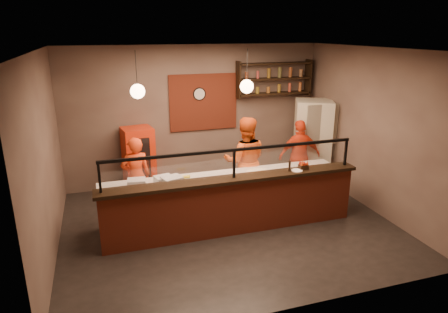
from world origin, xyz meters
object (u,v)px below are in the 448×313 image
object	(u,v)px
cook_mid	(245,161)
wall_clock	(199,94)
cook_left	(136,176)
condiment_caddy	(303,167)
pizza_dough	(259,172)
red_cooler	(139,160)
pepper_mill	(290,166)
cook_right	(300,156)
fridge	(312,142)

from	to	relation	value
cook_mid	wall_clock	bearing A→B (deg)	-56.05
cook_left	condiment_caddy	distance (m)	3.21
cook_left	pizza_dough	bearing A→B (deg)	152.66
cook_left	condiment_caddy	xyz separation A→B (m)	(2.92, -1.30, 0.32)
pizza_dough	red_cooler	bearing A→B (deg)	136.75
pepper_mill	cook_right	bearing A→B (deg)	55.65
condiment_caddy	fridge	bearing A→B (deg)	56.32
cook_mid	condiment_caddy	bearing A→B (deg)	136.37
condiment_caddy	pizza_dough	bearing A→B (deg)	144.66
cook_right	red_cooler	size ratio (longest dim) A/B	1.10
cook_left	cook_right	world-z (taller)	cook_right
cook_mid	pepper_mill	distance (m)	1.26
wall_clock	condiment_caddy	distance (m)	3.17
wall_clock	cook_right	size ratio (longest dim) A/B	0.18
wall_clock	cook_left	world-z (taller)	wall_clock
condiment_caddy	cook_left	bearing A→B (deg)	156.03
cook_right	pizza_dough	size ratio (longest dim) A/B	3.38
cook_left	condiment_caddy	size ratio (longest dim) A/B	9.80
wall_clock	cook_right	bearing A→B (deg)	-34.00
fridge	condiment_caddy	xyz separation A→B (m)	(-1.24, -1.86, 0.12)
pizza_dough	pepper_mill	distance (m)	0.68
cook_right	condiment_caddy	xyz separation A→B (m)	(-0.69, -1.42, 0.29)
cook_left	red_cooler	distance (m)	1.14
fridge	red_cooler	bearing A→B (deg)	-164.44
cook_left	condiment_caddy	world-z (taller)	cook_left
cook_left	cook_mid	xyz separation A→B (m)	(2.21, -0.14, 0.14)
wall_clock	pepper_mill	world-z (taller)	wall_clock
cook_mid	fridge	xyz separation A→B (m)	(1.95, 0.71, 0.06)
fridge	cook_mid	bearing A→B (deg)	-136.39
pizza_dough	cook_mid	bearing A→B (deg)	92.72
red_cooler	pepper_mill	distance (m)	3.49
wall_clock	red_cooler	xyz separation A→B (m)	(-1.49, -0.31, -1.36)
cook_left	cook_mid	distance (m)	2.22
wall_clock	fridge	bearing A→B (deg)	-19.27
cook_right	red_cooler	bearing A→B (deg)	-10.72
cook_right	pepper_mill	world-z (taller)	cook_right
red_cooler	fridge	bearing A→B (deg)	-16.40
cook_left	red_cooler	xyz separation A→B (m)	(0.17, 1.13, -0.04)
cook_mid	cook_right	size ratio (longest dim) A/B	1.13
pizza_dough	condiment_caddy	size ratio (longest dim) A/B	3.01
cook_left	fridge	world-z (taller)	fridge
cook_mid	cook_right	bearing A→B (deg)	-154.36
cook_mid	pizza_dough	world-z (taller)	cook_mid
wall_clock	fridge	distance (m)	2.87
cook_left	cook_right	bearing A→B (deg)	174.68
cook_mid	fridge	distance (m)	2.08
cook_left	pizza_dough	size ratio (longest dim) A/B	3.25
fridge	pizza_dough	xyz separation A→B (m)	(-1.92, -1.38, -0.08)
wall_clock	pizza_dough	world-z (taller)	wall_clock
fridge	cook_right	bearing A→B (deg)	-117.65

